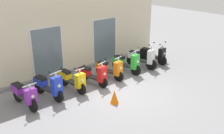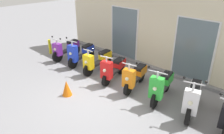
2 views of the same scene
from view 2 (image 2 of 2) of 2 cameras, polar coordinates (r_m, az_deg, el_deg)
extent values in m
plane|color=gray|center=(6.99, -3.57, -8.03)|extent=(40.00, 40.00, 0.00)
cube|color=beige|center=(8.57, 12.37, 12.39)|extent=(9.97, 0.30, 4.03)
cube|color=slate|center=(8.98, 10.38, -0.07)|extent=(9.97, 0.20, 0.12)
cube|color=silver|center=(9.54, 3.25, 8.81)|extent=(1.48, 0.04, 2.30)
cube|color=slate|center=(9.52, 3.16, 8.78)|extent=(1.36, 0.02, 2.22)
cube|color=silver|center=(7.98, 20.72, 3.89)|extent=(1.48, 0.04, 2.30)
cube|color=slate|center=(7.96, 20.65, 3.85)|extent=(1.36, 0.02, 2.22)
cylinder|color=black|center=(9.70, -14.28, 2.74)|extent=(0.17, 0.53, 0.52)
cylinder|color=black|center=(10.34, -9.75, 4.58)|extent=(0.17, 0.53, 0.52)
cube|color=#2D2D30|center=(9.98, -11.99, 4.23)|extent=(0.34, 0.69, 0.09)
cube|color=purple|center=(9.61, -14.30, 4.59)|extent=(0.41, 0.28, 0.52)
sphere|color=#F2EFCC|center=(9.52, -14.92, 4.59)|extent=(0.12, 0.12, 0.12)
cube|color=purple|center=(10.18, -10.27, 5.96)|extent=(0.36, 0.55, 0.28)
cube|color=black|center=(10.11, -10.49, 6.64)|extent=(0.31, 0.51, 0.11)
cylinder|color=silver|center=(9.50, -14.51, 6.51)|extent=(0.06, 0.06, 0.19)
cylinder|color=silver|center=(9.47, -14.56, 6.95)|extent=(0.51, 0.10, 0.04)
sphere|color=black|center=(9.25, -13.61, 7.27)|extent=(0.07, 0.07, 0.07)
sphere|color=black|center=(9.64, -15.61, 7.76)|extent=(0.07, 0.07, 0.07)
cylinder|color=black|center=(8.95, -10.37, 1.11)|extent=(0.21, 0.50, 0.48)
cylinder|color=black|center=(9.74, -5.92, 3.40)|extent=(0.21, 0.50, 0.48)
cube|color=#2D2D30|center=(9.30, -8.09, 2.87)|extent=(0.39, 0.74, 0.09)
cube|color=#1E38C6|center=(8.82, -10.40, 3.56)|extent=(0.42, 0.31, 0.68)
sphere|color=#F2EFCC|center=(8.72, -10.99, 3.53)|extent=(0.12, 0.12, 0.12)
cube|color=#1E38C6|center=(9.56, -6.37, 4.86)|extent=(0.40, 0.57, 0.28)
cube|color=black|center=(9.48, -6.56, 5.58)|extent=(0.35, 0.52, 0.11)
cylinder|color=silver|center=(8.68, -10.61, 6.18)|extent=(0.06, 0.06, 0.22)
cylinder|color=silver|center=(8.65, -10.66, 6.73)|extent=(0.53, 0.14, 0.04)
sphere|color=black|center=(8.45, -9.36, 7.10)|extent=(0.07, 0.07, 0.07)
sphere|color=black|center=(8.80, -12.01, 7.61)|extent=(0.07, 0.07, 0.07)
cylinder|color=black|center=(8.22, -6.36, -0.84)|extent=(0.16, 0.49, 0.48)
cylinder|color=black|center=(8.99, -1.39, 1.66)|extent=(0.16, 0.49, 0.48)
cube|color=#2D2D30|center=(8.56, -3.78, 1.07)|extent=(0.33, 0.73, 0.09)
cube|color=yellow|center=(8.11, -6.27, 1.36)|extent=(0.40, 0.28, 0.54)
sphere|color=#F2EFCC|center=(8.01, -6.92, 1.33)|extent=(0.12, 0.12, 0.12)
cube|color=yellow|center=(8.81, -1.82, 3.17)|extent=(0.35, 0.55, 0.28)
cube|color=black|center=(8.73, -2.00, 3.95)|extent=(0.31, 0.50, 0.11)
cylinder|color=silver|center=(7.97, -6.39, 3.78)|extent=(0.06, 0.06, 0.23)
cylinder|color=silver|center=(7.94, -6.43, 4.42)|extent=(0.45, 0.08, 0.04)
sphere|color=black|center=(7.76, -5.25, 4.76)|extent=(0.07, 0.07, 0.07)
sphere|color=black|center=(8.05, -7.63, 5.41)|extent=(0.07, 0.07, 0.07)
cylinder|color=black|center=(7.52, -1.57, -3.47)|extent=(0.22, 0.45, 0.44)
cylinder|color=black|center=(8.38, 2.32, -0.36)|extent=(0.22, 0.45, 0.44)
cube|color=#2D2D30|center=(7.90, 0.48, -1.19)|extent=(0.41, 0.72, 0.09)
cube|color=red|center=(7.38, -1.44, -0.81)|extent=(0.43, 0.32, 0.62)
sphere|color=#F2EFCC|center=(7.27, -1.98, -0.92)|extent=(0.12, 0.12, 0.12)
cube|color=red|center=(8.19, 2.02, 0.96)|extent=(0.42, 0.58, 0.28)
cube|color=black|center=(8.10, 1.91, 1.77)|extent=(0.37, 0.53, 0.11)
cylinder|color=silver|center=(7.22, -1.48, 2.00)|extent=(0.06, 0.06, 0.21)
cylinder|color=silver|center=(7.19, -1.48, 2.62)|extent=(0.48, 0.15, 0.04)
sphere|color=black|center=(7.04, 0.22, 2.99)|extent=(0.07, 0.07, 0.07)
sphere|color=black|center=(7.27, -3.15, 3.71)|extent=(0.07, 0.07, 0.07)
cylinder|color=black|center=(7.02, 4.24, -5.73)|extent=(0.21, 0.46, 0.45)
cylinder|color=black|center=(7.87, 7.75, -2.33)|extent=(0.21, 0.46, 0.45)
cube|color=#2D2D30|center=(7.39, 6.13, -3.26)|extent=(0.40, 0.69, 0.09)
cube|color=orange|center=(6.88, 4.49, -3.02)|extent=(0.42, 0.32, 0.60)
sphere|color=#F2EFCC|center=(6.76, 4.00, -3.16)|extent=(0.12, 0.12, 0.12)
cube|color=orange|center=(7.67, 7.56, -0.89)|extent=(0.41, 0.57, 0.28)
cube|color=black|center=(7.58, 7.49, -0.05)|extent=(0.36, 0.53, 0.11)
cylinder|color=silver|center=(6.70, 4.60, -0.06)|extent=(0.06, 0.06, 0.23)
cylinder|color=silver|center=(6.67, 4.63, 0.67)|extent=(0.49, 0.14, 0.04)
sphere|color=black|center=(6.53, 6.58, 1.01)|extent=(0.07, 0.07, 0.07)
sphere|color=black|center=(6.73, 2.79, 1.90)|extent=(0.07, 0.07, 0.07)
cylinder|color=black|center=(6.52, 11.29, -8.58)|extent=(0.19, 0.52, 0.51)
cylinder|color=black|center=(7.41, 14.40, -4.51)|extent=(0.19, 0.52, 0.51)
cube|color=#2D2D30|center=(6.90, 13.03, -5.71)|extent=(0.39, 0.71, 0.09)
cube|color=green|center=(6.34, 11.72, -5.47)|extent=(0.42, 0.31, 0.66)
sphere|color=#F2EFCC|center=(6.22, 11.31, -5.68)|extent=(0.12, 0.12, 0.12)
cube|color=green|center=(7.19, 14.38, -2.92)|extent=(0.40, 0.57, 0.28)
cube|color=black|center=(7.09, 14.39, -2.05)|extent=(0.35, 0.52, 0.11)
cylinder|color=silver|center=(6.15, 12.05, -2.11)|extent=(0.06, 0.06, 0.21)
cylinder|color=silver|center=(6.11, 12.13, -1.38)|extent=(0.55, 0.15, 0.04)
sphere|color=black|center=(5.99, 14.69, -1.14)|extent=(0.07, 0.07, 0.07)
sphere|color=black|center=(6.15, 9.79, 0.05)|extent=(0.07, 0.07, 0.07)
cylinder|color=black|center=(6.14, 19.64, -11.94)|extent=(0.26, 0.54, 0.53)
cylinder|color=black|center=(7.05, 21.01, -7.00)|extent=(0.26, 0.54, 0.53)
cube|color=#2D2D30|center=(6.53, 20.51, -8.57)|extent=(0.44, 0.72, 0.09)
cube|color=white|center=(5.95, 20.24, -8.70)|extent=(0.43, 0.34, 0.66)
sphere|color=#F2EFCC|center=(5.82, 20.12, -9.02)|extent=(0.12, 0.12, 0.12)
cube|color=white|center=(6.81, 21.30, -5.19)|extent=(0.44, 0.58, 0.28)
cube|color=black|center=(6.71, 21.44, -4.31)|extent=(0.39, 0.53, 0.11)
cylinder|color=silver|center=(5.73, 20.89, -5.04)|extent=(0.06, 0.06, 0.25)
cylinder|color=silver|center=(5.68, 21.05, -4.10)|extent=(0.50, 0.18, 0.04)
sphere|color=black|center=(5.63, 23.77, -3.71)|extent=(0.07, 0.07, 0.07)
sphere|color=black|center=(5.66, 18.65, -2.70)|extent=(0.07, 0.07, 0.07)
sphere|color=black|center=(5.57, 27.00, -6.47)|extent=(0.07, 0.07, 0.07)
cone|color=orange|center=(7.11, -11.96, -5.51)|extent=(0.32, 0.32, 0.52)
cylinder|color=yellow|center=(10.74, -16.20, 5.23)|extent=(0.12, 0.12, 0.70)
camera|label=1|loc=(11.00, -66.49, 15.34)|focal=41.27mm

